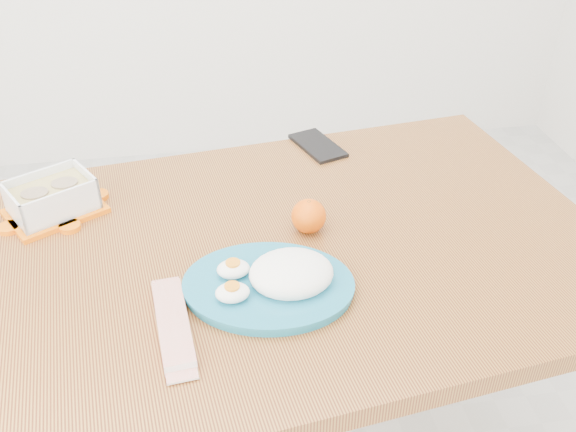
{
  "coord_description": "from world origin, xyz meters",
  "views": [
    {
      "loc": [
        -0.0,
        -1.02,
        1.47
      ],
      "look_at": [
        0.15,
        -0.06,
        0.81
      ],
      "focal_mm": 40.0,
      "sensor_mm": 36.0,
      "label": 1
    }
  ],
  "objects": [
    {
      "name": "dining_table",
      "position": [
        0.15,
        -0.06,
        0.65
      ],
      "size": [
        1.31,
        0.97,
        0.75
      ],
      "rotation": [
        0.0,
        0.0,
        0.14
      ],
      "color": "olive",
      "rests_on": "ground"
    },
    {
      "name": "food_container",
      "position": [
        -0.29,
        0.12,
        0.79
      ],
      "size": [
        0.22,
        0.21,
        0.08
      ],
      "rotation": [
        0.0,
        0.0,
        0.53
      ],
      "color": "orange",
      "rests_on": "dining_table"
    },
    {
      "name": "orange_fruit",
      "position": [
        0.2,
        -0.02,
        0.78
      ],
      "size": [
        0.07,
        0.07,
        0.07
      ],
      "primitive_type": "sphere",
      "color": "#FF4C05",
      "rests_on": "dining_table"
    },
    {
      "name": "rice_plate",
      "position": [
        0.11,
        -0.19,
        0.78
      ],
      "size": [
        0.34,
        0.34,
        0.08
      ],
      "rotation": [
        0.0,
        0.0,
        -0.2
      ],
      "color": "#196F8E",
      "rests_on": "dining_table"
    },
    {
      "name": "candy_bar",
      "position": [
        -0.06,
        -0.25,
        0.76
      ],
      "size": [
        0.07,
        0.2,
        0.02
      ],
      "primitive_type": "cube",
      "rotation": [
        0.0,
        0.0,
        1.68
      ],
      "color": "#AF1E09",
      "rests_on": "dining_table"
    },
    {
      "name": "smartphone",
      "position": [
        0.28,
        0.31,
        0.75
      ],
      "size": [
        0.12,
        0.17,
        0.01
      ],
      "primitive_type": "cube",
      "rotation": [
        0.0,
        0.0,
        0.33
      ],
      "color": "black",
      "rests_on": "dining_table"
    }
  ]
}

